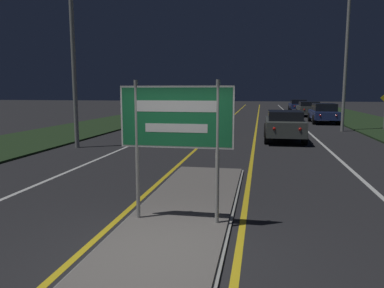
% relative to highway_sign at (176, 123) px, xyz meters
% --- Properties ---
extents(ground_plane, '(160.00, 160.00, 0.00)m').
position_rel_highway_sign_xyz_m(ground_plane, '(0.00, -1.45, -1.85)').
color(ground_plane, '#232326').
extents(median_island, '(1.95, 9.47, 0.10)m').
position_rel_highway_sign_xyz_m(median_island, '(0.00, 0.00, -1.81)').
color(median_island, '#999993').
rests_on(median_island, ground_plane).
extents(verge_left, '(5.00, 100.00, 0.08)m').
position_rel_highway_sign_xyz_m(verge_left, '(-9.50, 18.55, -1.81)').
color(verge_left, '#1E3319').
rests_on(verge_left, ground_plane).
extents(centre_line_yellow_left, '(0.12, 70.00, 0.01)m').
position_rel_highway_sign_xyz_m(centre_line_yellow_left, '(-1.17, 23.55, -1.84)').
color(centre_line_yellow_left, gold).
rests_on(centre_line_yellow_left, ground_plane).
extents(centre_line_yellow_right, '(0.12, 70.00, 0.01)m').
position_rel_highway_sign_xyz_m(centre_line_yellow_right, '(1.17, 23.55, -1.84)').
color(centre_line_yellow_right, gold).
rests_on(centre_line_yellow_right, ground_plane).
extents(lane_line_white_left, '(0.12, 70.00, 0.01)m').
position_rel_highway_sign_xyz_m(lane_line_white_left, '(-4.20, 23.55, -1.84)').
color(lane_line_white_left, silver).
rests_on(lane_line_white_left, ground_plane).
extents(lane_line_white_right, '(0.12, 70.00, 0.01)m').
position_rel_highway_sign_xyz_m(lane_line_white_right, '(4.20, 23.55, -1.84)').
color(lane_line_white_right, silver).
rests_on(lane_line_white_right, ground_plane).
extents(edge_line_white_left, '(0.10, 70.00, 0.01)m').
position_rel_highway_sign_xyz_m(edge_line_white_left, '(-7.20, 23.55, -1.84)').
color(edge_line_white_left, silver).
rests_on(edge_line_white_left, ground_plane).
extents(edge_line_white_right, '(0.10, 70.00, 0.01)m').
position_rel_highway_sign_xyz_m(edge_line_white_right, '(7.20, 23.55, -1.84)').
color(edge_line_white_right, silver).
rests_on(edge_line_white_right, ground_plane).
extents(highway_sign, '(2.01, 0.07, 2.49)m').
position_rel_highway_sign_xyz_m(highway_sign, '(0.00, 0.00, 0.00)').
color(highway_sign, '#9E9E99').
rests_on(highway_sign, median_island).
extents(streetlight_left_near, '(0.48, 0.48, 9.37)m').
position_rel_highway_sign_xyz_m(streetlight_left_near, '(-6.22, 8.28, 3.94)').
color(streetlight_left_near, '#9E9E99').
rests_on(streetlight_left_near, ground_plane).
extents(streetlight_right_near, '(0.62, 0.62, 8.72)m').
position_rel_highway_sign_xyz_m(streetlight_right_near, '(6.20, 17.03, 4.30)').
color(streetlight_right_near, '#9E9E99').
rests_on(streetlight_right_near, ground_plane).
extents(car_receding_0, '(1.87, 4.36, 1.45)m').
position_rel_highway_sign_xyz_m(car_receding_0, '(2.55, 12.11, -1.06)').
color(car_receding_0, '#4C514C').
rests_on(car_receding_0, ground_plane).
extents(car_receding_1, '(1.85, 4.22, 1.46)m').
position_rel_highway_sign_xyz_m(car_receding_1, '(5.99, 22.64, -1.08)').
color(car_receding_1, navy).
rests_on(car_receding_1, ground_plane).
extents(car_receding_2, '(2.04, 4.09, 1.38)m').
position_rel_highway_sign_xyz_m(car_receding_2, '(5.81, 30.17, -1.11)').
color(car_receding_2, '#4C514C').
rests_on(car_receding_2, ground_plane).
extents(car_receding_3, '(2.01, 4.49, 1.37)m').
position_rel_highway_sign_xyz_m(car_receding_3, '(5.69, 39.12, -1.13)').
color(car_receding_3, navy).
rests_on(car_receding_3, ground_plane).
extents(car_approaching_0, '(2.02, 4.71, 1.48)m').
position_rel_highway_sign_xyz_m(car_approaching_0, '(-2.34, 14.13, -1.06)').
color(car_approaching_0, maroon).
rests_on(car_approaching_0, ground_plane).
extents(car_approaching_1, '(2.01, 4.28, 1.43)m').
position_rel_highway_sign_xyz_m(car_approaching_1, '(-2.44, 25.19, -1.09)').
color(car_approaching_1, navy).
rests_on(car_approaching_1, ground_plane).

